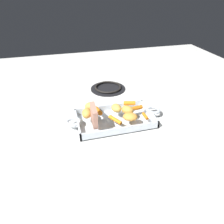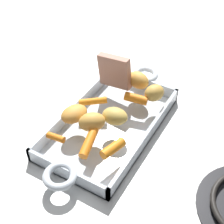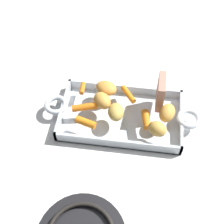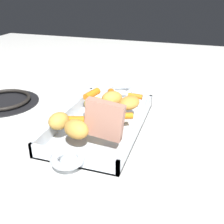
# 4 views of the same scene
# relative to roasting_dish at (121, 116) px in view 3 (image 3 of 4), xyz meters

# --- Properties ---
(ground_plane) EXTENTS (2.25, 2.25, 0.00)m
(ground_plane) POSITION_rel_roasting_dish_xyz_m (0.00, 0.00, -0.01)
(ground_plane) COLOR silver
(roasting_dish) EXTENTS (0.44, 0.20, 0.04)m
(roasting_dish) POSITION_rel_roasting_dish_xyz_m (0.00, 0.00, 0.00)
(roasting_dish) COLOR silver
(roasting_dish) RESTS_ON ground_plane
(roast_slice_thin) EXTENTS (0.02, 0.09, 0.09)m
(roast_slice_thin) POSITION_rel_roasting_dish_xyz_m (-0.10, -0.05, 0.07)
(roast_slice_thin) COLOR tan
(roast_slice_thin) RESTS_ON roasting_dish
(baby_carrot_long) EXTENTS (0.03, 0.06, 0.02)m
(baby_carrot_long) POSITION_rel_roasting_dish_xyz_m (-0.07, 0.03, 0.04)
(baby_carrot_long) COLOR orange
(baby_carrot_long) RESTS_ON roasting_dish
(baby_carrot_center_left) EXTENTS (0.05, 0.06, 0.02)m
(baby_carrot_center_left) POSITION_rel_roasting_dish_xyz_m (-0.01, -0.05, 0.04)
(baby_carrot_center_left) COLOR orange
(baby_carrot_center_left) RESTS_ON roasting_dish
(baby_carrot_center_right) EXTENTS (0.06, 0.03, 0.02)m
(baby_carrot_center_right) POSITION_rel_roasting_dish_xyz_m (0.09, 0.06, 0.04)
(baby_carrot_center_right) COLOR orange
(baby_carrot_center_right) RESTS_ON roasting_dish
(baby_carrot_northwest) EXTENTS (0.07, 0.04, 0.03)m
(baby_carrot_northwest) POSITION_rel_roasting_dish_xyz_m (0.10, 0.01, 0.04)
(baby_carrot_northwest) COLOR orange
(baby_carrot_northwest) RESTS_ON roasting_dish
(baby_carrot_short) EXTENTS (0.02, 0.04, 0.02)m
(baby_carrot_short) POSITION_rel_roasting_dish_xyz_m (0.12, -0.06, 0.04)
(baby_carrot_short) COLOR orange
(baby_carrot_short) RESTS_ON roasting_dish
(potato_corner) EXTENTS (0.07, 0.07, 0.04)m
(potato_corner) POSITION_rel_roasting_dish_xyz_m (0.06, -0.01, 0.05)
(potato_corner) COLOR gold
(potato_corner) RESTS_ON roasting_dish
(potato_halved) EXTENTS (0.05, 0.06, 0.04)m
(potato_halved) POSITION_rel_roasting_dish_xyz_m (0.01, 0.02, 0.05)
(potato_halved) COLOR gold
(potato_halved) RESTS_ON roasting_dish
(potato_golden_small) EXTENTS (0.06, 0.07, 0.04)m
(potato_golden_small) POSITION_rel_roasting_dish_xyz_m (-0.12, 0.01, 0.05)
(potato_golden_small) COLOR gold
(potato_golden_small) RESTS_ON roasting_dish
(potato_near_roast) EXTENTS (0.06, 0.06, 0.04)m
(potato_near_roast) POSITION_rel_roasting_dish_xyz_m (-0.10, 0.06, 0.05)
(potato_near_roast) COLOR gold
(potato_near_roast) RESTS_ON roasting_dish
(potato_whole) EXTENTS (0.07, 0.07, 0.03)m
(potato_whole) POSITION_rel_roasting_dish_xyz_m (0.05, -0.06, 0.04)
(potato_whole) COLOR gold
(potato_whole) RESTS_ON roasting_dish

